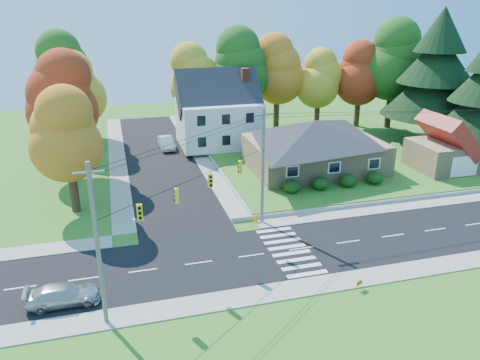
% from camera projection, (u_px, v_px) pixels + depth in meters
% --- Properties ---
extents(ground, '(120.00, 120.00, 0.00)m').
position_uv_depth(ground, '(301.00, 249.00, 35.91)').
color(ground, '#3D7923').
extents(road_main, '(90.00, 8.00, 0.02)m').
position_uv_depth(road_main, '(301.00, 249.00, 35.91)').
color(road_main, black).
rests_on(road_main, ground).
extents(road_cross, '(8.00, 44.00, 0.02)m').
position_uv_depth(road_cross, '(159.00, 157.00, 57.36)').
color(road_cross, black).
rests_on(road_cross, ground).
extents(sidewalk_north, '(90.00, 2.00, 0.08)m').
position_uv_depth(sidewalk_north, '(279.00, 221.00, 40.41)').
color(sidewalk_north, '#9C9A90').
rests_on(sidewalk_north, ground).
extents(sidewalk_south, '(90.00, 2.00, 0.08)m').
position_uv_depth(sidewalk_south, '(330.00, 283.00, 31.39)').
color(sidewalk_south, '#9C9A90').
rests_on(sidewalk_south, ground).
extents(lawn, '(30.00, 30.00, 0.50)m').
position_uv_depth(lawn, '(334.00, 153.00, 58.00)').
color(lawn, '#3D7923').
rests_on(lawn, ground).
extents(ranch_house, '(14.60, 10.60, 5.40)m').
position_uv_depth(ranch_house, '(314.00, 144.00, 51.18)').
color(ranch_house, tan).
rests_on(ranch_house, lawn).
extents(colonial_house, '(10.40, 8.40, 9.60)m').
position_uv_depth(colonial_house, '(219.00, 113.00, 59.56)').
color(colonial_house, silver).
rests_on(colonial_house, lawn).
extents(garage, '(7.30, 6.30, 4.60)m').
position_uv_depth(garage, '(447.00, 148.00, 51.20)').
color(garage, tan).
rests_on(garage, lawn).
extents(hedge_row, '(10.70, 1.70, 1.27)m').
position_uv_depth(hedge_row, '(334.00, 182.00, 46.22)').
color(hedge_row, '#163A10').
rests_on(hedge_row, lawn).
extents(traffic_infrastructure, '(38.10, 10.66, 10.00)m').
position_uv_depth(traffic_infrastructure, '(296.00, 180.00, 35.28)').
color(traffic_infrastructure, '#666059').
rests_on(traffic_infrastructure, ground).
extents(tree_lot_0, '(6.72, 6.72, 12.51)m').
position_uv_depth(tree_lot_0, '(194.00, 78.00, 63.15)').
color(tree_lot_0, '#3F2A19').
rests_on(tree_lot_0, lawn).
extents(tree_lot_1, '(7.84, 7.84, 14.60)m').
position_uv_depth(tree_lot_1, '(238.00, 67.00, 63.28)').
color(tree_lot_1, '#3F2A19').
rests_on(tree_lot_1, lawn).
extents(tree_lot_2, '(7.28, 7.28, 13.56)m').
position_uv_depth(tree_lot_2, '(277.00, 70.00, 65.91)').
color(tree_lot_2, '#3F2A19').
rests_on(tree_lot_2, lawn).
extents(tree_lot_3, '(6.16, 6.16, 11.47)m').
position_uv_depth(tree_lot_3, '(319.00, 78.00, 66.96)').
color(tree_lot_3, '#3F2A19').
rests_on(tree_lot_3, lawn).
extents(tree_lot_4, '(6.72, 6.72, 12.51)m').
position_uv_depth(tree_lot_4, '(361.00, 73.00, 67.33)').
color(tree_lot_4, '#3F2A19').
rests_on(tree_lot_4, lawn).
extents(tree_lot_5, '(8.40, 8.40, 15.64)m').
position_uv_depth(tree_lot_5, '(394.00, 60.00, 65.83)').
color(tree_lot_5, '#3F2A19').
rests_on(tree_lot_5, lawn).
extents(conifer_east_a, '(12.80, 12.80, 16.96)m').
position_uv_depth(conifer_east_a, '(436.00, 73.00, 59.17)').
color(conifer_east_a, '#3F2A19').
rests_on(conifer_east_a, lawn).
extents(tree_west_0, '(6.16, 6.16, 11.47)m').
position_uv_depth(tree_west_0, '(66.00, 135.00, 39.98)').
color(tree_west_0, '#3F2A19').
rests_on(tree_west_0, ground).
extents(tree_west_1, '(7.28, 7.28, 13.56)m').
position_uv_depth(tree_west_1, '(61.00, 99.00, 48.29)').
color(tree_west_1, '#3F2A19').
rests_on(tree_west_1, ground).
extents(tree_west_2, '(6.72, 6.72, 12.51)m').
position_uv_depth(tree_west_2, '(77.00, 89.00, 57.79)').
color(tree_west_2, '#3F2A19').
rests_on(tree_west_2, ground).
extents(tree_west_3, '(7.84, 7.84, 14.60)m').
position_uv_depth(tree_west_3, '(63.00, 70.00, 64.04)').
color(tree_west_3, '#3F2A19').
rests_on(tree_west_3, ground).
extents(silver_sedan, '(4.55, 1.88, 1.32)m').
position_uv_depth(silver_sedan, '(63.00, 295.00, 29.05)').
color(silver_sedan, '#B3B3B3').
rests_on(silver_sedan, road_main).
extents(white_car, '(1.83, 4.79, 1.56)m').
position_uv_depth(white_car, '(166.00, 143.00, 60.45)').
color(white_car, silver).
rests_on(white_car, road_cross).
extents(fire_hydrant, '(0.42, 0.32, 0.73)m').
position_uv_depth(fire_hydrant, '(256.00, 219.00, 40.12)').
color(fire_hydrant, '#ED9E02').
rests_on(fire_hydrant, ground).
extents(yard_sign, '(0.52, 0.22, 0.69)m').
position_uv_depth(yard_sign, '(359.00, 283.00, 30.62)').
color(yard_sign, black).
rests_on(yard_sign, ground).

